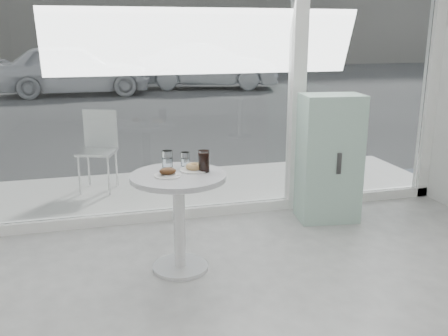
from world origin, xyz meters
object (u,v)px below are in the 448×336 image
object	(u,v)px
mint_cabinet	(329,158)
cola_glass	(204,162)
main_table	(179,202)
car_silver	(209,66)
car_white	(74,69)
water_tumbler_b	(185,160)
water_tumbler_a	(167,160)
plate_donut	(194,168)
patio_chair	(98,145)
plate_fritter	(168,173)

from	to	relation	value
mint_cabinet	cola_glass	bearing A→B (deg)	-146.60
main_table	cola_glass	bearing A→B (deg)	4.67
mint_cabinet	car_silver	bearing A→B (deg)	89.69
car_white	cola_glass	distance (m)	11.66
car_white	water_tumbler_b	xyz separation A→B (m)	(1.10, -11.39, 0.09)
water_tumbler_a	water_tumbler_b	size ratio (longest dim) A/B	1.19
main_table	plate_donut	xyz separation A→B (m)	(0.14, 0.07, 0.24)
mint_cabinet	patio_chair	xyz separation A→B (m)	(-2.13, 1.43, -0.06)
car_white	water_tumbler_b	bearing A→B (deg)	-173.20
mint_cabinet	car_white	xyz separation A→B (m)	(-2.60, 10.91, 0.12)
car_silver	water_tumbler_a	distance (m)	12.44
plate_fritter	plate_donut	bearing A→B (deg)	24.95
main_table	water_tumbler_b	world-z (taller)	water_tumbler_b
patio_chair	water_tumbler_b	world-z (taller)	patio_chair
main_table	water_tumbler_a	world-z (taller)	water_tumbler_a
water_tumbler_a	mint_cabinet	bearing A→B (deg)	16.58
mint_cabinet	plate_donut	bearing A→B (deg)	-149.27
plate_fritter	cola_glass	world-z (taller)	cola_glass
patio_chair	car_white	distance (m)	9.49
mint_cabinet	cola_glass	distance (m)	1.57
car_white	plate_donut	bearing A→B (deg)	-173.07
main_table	plate_fritter	bearing A→B (deg)	-157.37
patio_chair	plate_fritter	size ratio (longest dim) A/B	4.39
main_table	plate_donut	bearing A→B (deg)	26.27
plate_fritter	cola_glass	bearing A→B (deg)	10.01
plate_fritter	water_tumbler_a	bearing A→B (deg)	82.33
car_white	cola_glass	size ratio (longest dim) A/B	26.27
patio_chair	car_silver	xyz separation A→B (m)	(3.67, 10.10, 0.15)
mint_cabinet	water_tumbler_b	xyz separation A→B (m)	(-1.50, -0.48, 0.21)
water_tumbler_b	cola_glass	world-z (taller)	cola_glass
car_white	water_tumbler_b	distance (m)	11.45
patio_chair	water_tumbler_b	xyz separation A→B (m)	(0.64, -1.92, 0.26)
plate_fritter	cola_glass	distance (m)	0.29
main_table	mint_cabinet	bearing A→B (deg)	23.68
patio_chair	mint_cabinet	bearing A→B (deg)	-15.86
car_white	plate_donut	xyz separation A→B (m)	(1.14, -11.54, 0.06)
main_table	car_white	world-z (taller)	car_white
patio_chair	cola_glass	xyz separation A→B (m)	(0.74, -2.12, 0.29)
mint_cabinet	car_silver	xyz separation A→B (m)	(1.54, 11.54, 0.09)
mint_cabinet	cola_glass	world-z (taller)	mint_cabinet
mint_cabinet	patio_chair	distance (m)	2.57
plate_donut	water_tumbler_b	size ratio (longest dim) A/B	1.97
main_table	cola_glass	distance (m)	0.36
plate_fritter	car_white	bearing A→B (deg)	94.55
plate_fritter	water_tumbler_b	size ratio (longest dim) A/B	1.81
plate_donut	water_tumbler_a	size ratio (longest dim) A/B	1.65
main_table	water_tumbler_b	bearing A→B (deg)	66.42
mint_cabinet	car_silver	world-z (taller)	car_silver
main_table	car_silver	world-z (taller)	car_silver
plate_donut	water_tumbler_a	xyz separation A→B (m)	(-0.18, 0.14, 0.04)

